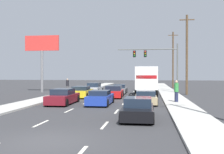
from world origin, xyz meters
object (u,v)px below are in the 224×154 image
object	(u,v)px
car_maroon	(63,97)
roadside_billboard	(42,51)
utility_pole_far	(173,59)
car_silver	(94,88)
pedestrian_near_corner	(176,91)
utility_pole_mid	(187,54)
car_tan	(146,98)
car_yellow	(82,92)
car_black	(138,109)
car_red	(114,92)
pedestrian_mid_block	(67,85)
traffic_signal_mast	(152,57)
car_gray	(120,89)
box_truck	(146,79)
car_blue	(100,98)

from	to	relation	value
car_maroon	roadside_billboard	bearing A→B (deg)	118.95
utility_pole_far	car_silver	bearing A→B (deg)	-128.09
car_maroon	pedestrian_near_corner	size ratio (longest dim) A/B	2.46
utility_pole_mid	pedestrian_near_corner	xyz separation A→B (m)	(-2.22, -10.09, -3.99)
car_tan	utility_pole_mid	world-z (taller)	utility_pole_mid
car_yellow	car_black	bearing A→B (deg)	-62.80
car_red	pedestrian_mid_block	distance (m)	8.57
car_tan	traffic_signal_mast	bearing A→B (deg)	87.49
car_yellow	car_red	size ratio (longest dim) A/B	0.94
car_silver	car_black	distance (m)	21.11
car_maroon	car_tan	world-z (taller)	car_maroon
car_gray	box_truck	distance (m)	5.11
car_blue	pedestrian_near_corner	size ratio (longest dim) A/B	2.30
car_silver	car_yellow	size ratio (longest dim) A/B	1.04
car_silver	roadside_billboard	xyz separation A→B (m)	(-7.54, 0.44, 5.21)
car_gray	roadside_billboard	size ratio (longest dim) A/B	0.51
car_tan	pedestrian_near_corner	xyz separation A→B (m)	(2.67, 0.83, 0.55)
car_yellow	pedestrian_near_corner	bearing A→B (deg)	-24.26
car_gray	roadside_billboard	distance (m)	12.27
car_blue	pedestrian_mid_block	world-z (taller)	pedestrian_mid_block
car_gray	pedestrian_mid_block	bearing A→B (deg)	-172.13
car_silver	utility_pole_far	distance (m)	19.44
box_truck	car_red	bearing A→B (deg)	-143.12
car_red	car_blue	distance (m)	6.96
car_blue	car_black	bearing A→B (deg)	-62.70
car_gray	utility_pole_far	xyz separation A→B (m)	(8.13, 15.16, 4.71)
car_maroon	traffic_signal_mast	xyz separation A→B (m)	(7.76, 17.62, 4.42)
car_blue	traffic_signal_mast	bearing A→B (deg)	75.73
car_red	car_black	world-z (taller)	car_red
car_tan	utility_pole_mid	xyz separation A→B (m)	(4.89, 10.92, 4.54)
car_gray	utility_pole_mid	size ratio (longest dim) A/B	0.41
car_yellow	traffic_signal_mast	bearing A→B (deg)	55.68
car_yellow	box_truck	bearing A→B (deg)	25.02
car_red	car_black	xyz separation A→B (m)	(3.24, -13.63, -0.02)
pedestrian_near_corner	pedestrian_mid_block	bearing A→B (deg)	142.32
car_tan	utility_pole_far	size ratio (longest dim) A/B	0.41
car_red	roadside_billboard	size ratio (longest dim) A/B	0.55
car_tan	car_black	size ratio (longest dim) A/B	1.00
pedestrian_mid_block	car_black	bearing A→B (deg)	-61.72
car_silver	roadside_billboard	bearing A→B (deg)	176.68
roadside_billboard	car_gray	bearing A→B (deg)	-3.84
car_silver	car_blue	world-z (taller)	car_silver
car_yellow	car_maroon	xyz separation A→B (m)	(-0.02, -6.29, 0.02)
car_yellow	roadside_billboard	world-z (taller)	roadside_billboard
car_silver	car_gray	distance (m)	3.53
car_silver	traffic_signal_mast	size ratio (longest dim) A/B	0.49
car_gray	utility_pole_mid	bearing A→B (deg)	-6.46
car_maroon	box_truck	xyz separation A→B (m)	(6.98, 9.54, 1.35)
utility_pole_mid	car_blue	bearing A→B (deg)	-125.66
utility_pole_mid	pedestrian_mid_block	bearing A→B (deg)	179.96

